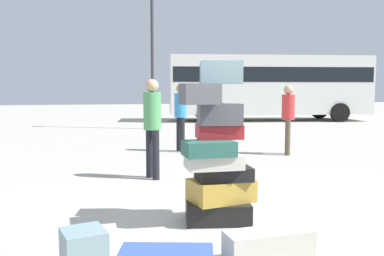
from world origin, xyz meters
The scene contains 8 objects.
ground_plane centered at (0.00, 0.00, 0.00)m, with size 80.00×80.00×0.00m, color #ADA89E.
suitcase_tower centered at (-0.18, 0.31, 0.72)m, with size 0.90×0.64×1.84m.
suitcase_cream_foreground_near centered at (-0.05, -0.82, 0.14)m, with size 0.80×0.29×0.27m, color beige.
person_bearded_onlooker centered at (-0.56, 2.80, 1.02)m, with size 0.30×0.32×1.70m.
person_tourist_with_camera centered at (0.56, 5.73, 0.99)m, with size 0.30×0.34×1.66m.
person_passerby_in_red centered at (2.90, 4.65, 0.98)m, with size 0.30×0.32×1.63m.
parked_bus centered at (6.97, 14.83, 1.83)m, with size 10.00×4.02×3.15m.
lamp_post centered at (0.74, 11.73, 4.02)m, with size 0.36×0.36×6.16m.
Camera 1 is at (-1.55, -4.08, 1.52)m, focal length 38.25 mm.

